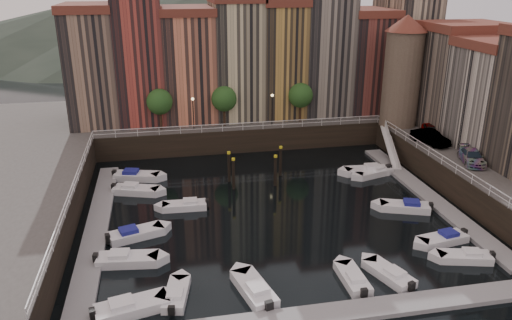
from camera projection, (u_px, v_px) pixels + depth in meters
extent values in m
plane|color=black|center=(271.00, 207.00, 48.68)|extent=(200.00, 200.00, 0.00)
cube|color=black|center=(231.00, 120.00, 72.07)|extent=(80.00, 20.00, 3.00)
cube|color=gray|center=(97.00, 225.00, 44.78)|extent=(2.00, 28.00, 0.35)
cube|color=gray|center=(428.00, 196.00, 50.63)|extent=(2.00, 28.00, 0.35)
cube|color=gray|center=(327.00, 314.00, 32.99)|extent=(30.00, 2.00, 0.35)
cone|color=#2D382D|center=(83.00, 28.00, 141.96)|extent=(80.00, 80.00, 14.00)
cone|color=#2D382D|center=(206.00, 19.00, 147.58)|extent=(100.00, 100.00, 18.00)
cone|color=#2D382D|center=(319.00, 27.00, 154.95)|extent=(70.00, 70.00, 12.00)
cube|color=#8A6D58|center=(93.00, 69.00, 63.55)|extent=(6.00, 10.00, 14.00)
cube|color=brown|center=(86.00, 7.00, 60.93)|extent=(6.30, 10.30, 1.00)
cube|color=#A43E33|center=(140.00, 60.00, 64.26)|extent=(5.80, 10.00, 16.00)
cube|color=#DE7E5B|center=(188.00, 68.00, 65.81)|extent=(6.50, 10.00, 13.50)
cube|color=brown|center=(186.00, 10.00, 63.28)|extent=(6.80, 10.30, 1.00)
cube|color=beige|center=(236.00, 60.00, 66.70)|extent=(6.20, 10.00, 15.00)
cube|color=#B98E44|center=(279.00, 61.00, 67.85)|extent=(5.60, 10.00, 14.50)
cube|color=brown|center=(280.00, 1.00, 65.14)|extent=(5.90, 10.30, 1.00)
cube|color=gray|center=(321.00, 52.00, 68.58)|extent=(6.40, 10.00, 16.50)
cube|color=brown|center=(363.00, 64.00, 70.31)|extent=(6.00, 10.00, 13.00)
cube|color=brown|center=(366.00, 12.00, 67.87)|extent=(6.30, 10.30, 1.00)
cube|color=tan|center=(403.00, 53.00, 70.95)|extent=(5.90, 10.00, 15.50)
cube|color=#766859|center=(460.00, 81.00, 61.36)|extent=(9.00, 8.00, 12.00)
cube|color=brown|center=(468.00, 27.00, 59.09)|extent=(9.30, 8.30, 1.00)
cube|color=beige|center=(501.00, 100.00, 54.18)|extent=(9.00, 8.00, 11.00)
cube|color=brown|center=(511.00, 44.00, 52.08)|extent=(9.30, 8.30, 1.00)
cylinder|color=#6B5B4C|center=(402.00, 79.00, 62.48)|extent=(4.60, 4.60, 12.00)
cone|color=brown|center=(407.00, 23.00, 60.11)|extent=(5.20, 5.20, 2.00)
cylinder|color=black|center=(161.00, 121.00, 62.15)|extent=(0.30, 0.30, 2.40)
sphere|color=#1E4719|center=(160.00, 102.00, 61.31)|extent=(3.20, 3.20, 3.20)
cylinder|color=black|center=(224.00, 117.00, 63.59)|extent=(0.30, 0.30, 2.40)
sphere|color=#1E4719|center=(224.00, 99.00, 62.75)|extent=(3.20, 3.20, 3.20)
cylinder|color=black|center=(300.00, 113.00, 65.40)|extent=(0.30, 0.30, 2.40)
sphere|color=#1E4719|center=(301.00, 95.00, 64.56)|extent=(3.20, 3.20, 3.20)
cylinder|color=black|center=(193.00, 115.00, 61.67)|extent=(0.12, 0.12, 4.00)
sphere|color=#FFD88C|center=(193.00, 99.00, 60.97)|extent=(0.36, 0.36, 0.36)
cylinder|color=black|center=(272.00, 111.00, 63.47)|extent=(0.12, 0.12, 4.00)
sphere|color=#FFD88C|center=(272.00, 95.00, 62.78)|extent=(0.36, 0.36, 0.36)
cube|color=white|center=(243.00, 123.00, 62.02)|extent=(36.00, 0.08, 0.08)
cube|color=white|center=(243.00, 126.00, 62.17)|extent=(36.00, 0.06, 0.06)
cube|color=white|center=(450.00, 160.00, 49.64)|extent=(0.08, 34.00, 0.08)
cube|color=white|center=(449.00, 164.00, 49.79)|extent=(0.06, 34.00, 0.06)
cube|color=white|center=(71.00, 188.00, 43.13)|extent=(0.08, 34.00, 0.08)
cube|color=white|center=(72.00, 193.00, 43.29)|extent=(0.06, 34.00, 0.06)
cube|color=white|center=(390.00, 146.00, 60.36)|extent=(2.78, 8.26, 2.81)
cube|color=white|center=(391.00, 143.00, 60.18)|extent=(1.93, 8.32, 3.65)
cylinder|color=black|center=(234.00, 176.00, 52.22)|extent=(0.32, 0.32, 3.60)
cylinder|color=gold|center=(233.00, 159.00, 51.57)|extent=(0.36, 0.36, 0.25)
cylinder|color=black|center=(229.00, 169.00, 54.10)|extent=(0.32, 0.32, 3.60)
cylinder|color=gold|center=(229.00, 153.00, 53.46)|extent=(0.36, 0.36, 0.25)
cylinder|color=black|center=(275.00, 173.00, 53.07)|extent=(0.32, 0.32, 3.60)
cylinder|color=gold|center=(276.00, 156.00, 52.42)|extent=(0.36, 0.36, 0.25)
cylinder|color=black|center=(281.00, 163.00, 55.77)|extent=(0.32, 0.32, 3.60)
cylinder|color=gold|center=(281.00, 147.00, 55.13)|extent=(0.36, 0.36, 0.25)
cube|color=silver|center=(132.00, 308.00, 33.40)|extent=(5.15, 2.94, 0.83)
cube|color=silver|center=(121.00, 304.00, 32.98)|extent=(1.80, 1.64, 0.55)
cube|color=black|center=(93.00, 314.00, 32.33)|extent=(0.50, 0.62, 0.77)
cube|color=silver|center=(128.00, 260.00, 39.01)|extent=(4.89, 2.40, 0.80)
cube|color=silver|center=(119.00, 255.00, 38.80)|extent=(1.65, 1.46, 0.53)
cube|color=black|center=(96.00, 258.00, 38.76)|extent=(0.44, 0.58, 0.75)
cube|color=silver|center=(136.00, 234.00, 42.91)|extent=(4.93, 3.09, 0.79)
cube|color=navy|center=(129.00, 231.00, 42.46)|extent=(1.78, 1.64, 0.52)
cube|color=black|center=(108.00, 238.00, 41.74)|extent=(0.51, 0.61, 0.73)
cube|color=silver|center=(136.00, 191.00, 51.54)|extent=(4.98, 3.18, 0.79)
cube|color=silver|center=(130.00, 186.00, 51.45)|extent=(1.80, 1.67, 0.53)
cube|color=black|center=(114.00, 187.00, 51.74)|extent=(0.52, 0.62, 0.74)
cube|color=silver|center=(137.00, 177.00, 55.10)|extent=(5.19, 3.09, 0.83)
cube|color=navy|center=(131.00, 172.00, 54.97)|extent=(1.84, 1.69, 0.55)
cube|color=black|center=(114.00, 174.00, 55.17)|extent=(0.52, 0.63, 0.77)
cube|color=silver|center=(464.00, 257.00, 39.44)|extent=(4.37, 2.55, 0.70)
cube|color=silver|center=(472.00, 253.00, 39.27)|extent=(1.54, 1.41, 0.47)
cube|color=black|center=(492.00, 256.00, 39.25)|extent=(0.43, 0.53, 0.65)
cube|color=silver|center=(442.00, 240.00, 42.06)|extent=(4.50, 2.33, 0.73)
cube|color=navy|center=(449.00, 234.00, 42.10)|extent=(1.54, 1.38, 0.49)
cube|color=black|center=(464.00, 233.00, 42.71)|extent=(0.42, 0.54, 0.68)
cube|color=silver|center=(404.00, 207.00, 47.87)|extent=(4.94, 3.25, 0.79)
cube|color=navy|center=(412.00, 203.00, 47.62)|extent=(1.81, 1.68, 0.52)
cube|color=black|center=(431.00, 206.00, 47.43)|extent=(0.52, 0.62, 0.73)
cube|color=silver|center=(373.00, 173.00, 56.14)|extent=(4.81, 2.98, 0.77)
cube|color=silver|center=(378.00, 168.00, 56.25)|extent=(1.73, 1.59, 0.51)
cube|color=black|center=(389.00, 167.00, 57.08)|extent=(0.49, 0.59, 0.72)
cube|color=silver|center=(366.00, 171.00, 56.60)|extent=(4.96, 2.22, 0.82)
cube|color=silver|center=(372.00, 167.00, 56.50)|extent=(1.63, 1.43, 0.55)
cube|color=black|center=(388.00, 168.00, 56.78)|extent=(0.42, 0.58, 0.77)
cube|color=silver|center=(177.00, 294.00, 34.90)|extent=(2.28, 4.16, 0.67)
cube|color=silver|center=(175.00, 294.00, 34.25)|extent=(1.30, 1.44, 0.45)
cube|color=black|center=(171.00, 310.00, 32.89)|extent=(0.50, 0.40, 0.63)
cube|color=silver|center=(254.00, 289.00, 35.36)|extent=(2.87, 5.01, 0.80)
cube|color=silver|center=(258.00, 289.00, 34.65)|extent=(1.60, 1.76, 0.54)
cube|color=black|center=(269.00, 306.00, 33.17)|extent=(0.61, 0.49, 0.75)
cube|color=silver|center=(352.00, 278.00, 36.71)|extent=(1.59, 4.08, 0.69)
cube|color=silver|center=(356.00, 278.00, 36.06)|extent=(1.12, 1.30, 0.46)
cube|color=black|center=(364.00, 293.00, 34.68)|extent=(0.46, 0.33, 0.65)
cube|color=silver|center=(389.00, 274.00, 37.23)|extent=(2.96, 4.52, 0.72)
cube|color=silver|center=(395.00, 273.00, 36.62)|extent=(1.54, 1.65, 0.48)
cube|color=black|center=(411.00, 286.00, 35.37)|extent=(0.56, 0.48, 0.67)
imported|color=gray|center=(430.00, 131.00, 59.88)|extent=(2.84, 4.35, 1.38)
imported|color=gray|center=(430.00, 138.00, 56.79)|extent=(3.02, 5.10, 1.59)
imported|color=gray|center=(472.00, 158.00, 51.06)|extent=(3.28, 5.13, 1.38)
cube|color=silver|center=(184.00, 206.00, 48.17)|extent=(4.28, 1.81, 0.72)
cube|color=silver|center=(190.00, 202.00, 48.09)|extent=(1.39, 1.21, 0.48)
cube|color=black|center=(207.00, 202.00, 48.39)|extent=(0.36, 0.49, 0.67)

